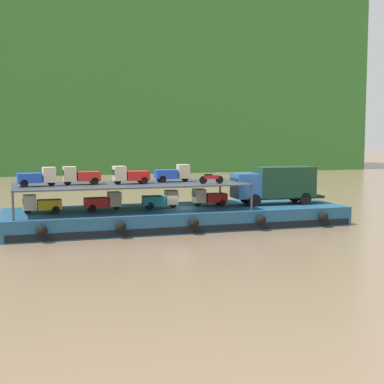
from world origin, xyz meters
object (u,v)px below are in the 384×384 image
mini_truck_lower_stern (41,204)px  mini_truck_upper_mid (81,176)px  cargo_barge (178,217)px  mini_truck_upper_fore (130,175)px  mini_truck_lower_mid (161,199)px  mini_truck_upper_stern (37,177)px  mini_truck_upper_bow (173,173)px  mini_truck_lower_aft (103,201)px  covered_lorry (275,184)px  mini_truck_lower_fore (209,197)px  motorcycle_upper_port (211,178)px

mini_truck_lower_stern → mini_truck_upper_mid: (2.93, 0.29, 2.00)m
cargo_barge → mini_truck_upper_fore: 5.18m
mini_truck_lower_mid → mini_truck_upper_mid: 6.48m
mini_truck_lower_stern → mini_truck_upper_stern: mini_truck_upper_stern is taller
mini_truck_upper_stern → mini_truck_upper_bow: bearing=4.6°
mini_truck_lower_aft → mini_truck_upper_bow: size_ratio=1.01×
covered_lorry → mini_truck_upper_stern: bearing=180.0°
mini_truck_lower_mid → mini_truck_lower_stern: bearing=-178.9°
mini_truck_lower_fore → mini_truck_upper_stern: 13.65m
mini_truck_upper_stern → motorcycle_upper_port: size_ratio=1.47×
motorcycle_upper_port → mini_truck_upper_mid: bearing=166.7°
mini_truck_upper_fore → motorcycle_upper_port: mini_truck_upper_fore is taller
covered_lorry → mini_truck_lower_fore: bearing=172.0°
covered_lorry → mini_truck_lower_mid: (-9.71, 0.37, -1.00)m
mini_truck_lower_aft → mini_truck_upper_fore: mini_truck_upper_fore is taller
cargo_barge → covered_lorry: bearing=-1.9°
mini_truck_upper_fore → cargo_barge: bearing=4.2°
mini_truck_lower_mid → mini_truck_upper_mid: (-6.16, 0.11, 2.00)m
mini_truck_upper_fore → mini_truck_upper_bow: same height
mini_truck_lower_mid → mini_truck_upper_stern: 9.56m
mini_truck_lower_stern → mini_truck_upper_mid: size_ratio=1.00×
cargo_barge → covered_lorry: covered_lorry is taller
mini_truck_upper_mid → mini_truck_upper_stern: bearing=-171.4°
mini_truck_upper_mid → mini_truck_lower_stern: bearing=-174.4°
mini_truck_upper_mid → motorcycle_upper_port: (9.57, -2.26, -0.26)m
mini_truck_lower_mid → mini_truck_lower_fore: same height
mini_truck_lower_fore → motorcycle_upper_port: bearing=-105.9°
cargo_barge → motorcycle_upper_port: size_ratio=14.02×
mini_truck_lower_mid → covered_lorry: bearing=-2.2°
covered_lorry → mini_truck_lower_aft: size_ratio=2.84×
mini_truck_upper_bow → mini_truck_lower_fore: bearing=-1.3°
cargo_barge → mini_truck_lower_mid: bearing=176.1°
mini_truck_lower_stern → mini_truck_lower_mid: 9.10m
cargo_barge → mini_truck_lower_aft: bearing=178.2°
mini_truck_lower_fore → motorcycle_upper_port: 3.18m
mini_truck_lower_stern → mini_truck_lower_aft: 4.61m
mini_truck_lower_mid → mini_truck_upper_mid: size_ratio=1.00×
mini_truck_lower_aft → mini_truck_lower_mid: 4.49m
covered_lorry → mini_truck_upper_fore: 12.25m
mini_truck_lower_mid → mini_truck_upper_fore: (-2.50, -0.38, 2.00)m
covered_lorry → mini_truck_lower_stern: (-18.80, 0.20, -1.00)m
mini_truck_lower_fore → mini_truck_upper_fore: size_ratio=0.99×
mini_truck_lower_fore → mini_truck_lower_mid: bearing=-174.3°
mini_truck_upper_stern → motorcycle_upper_port: (12.75, -1.78, -0.26)m
mini_truck_lower_aft → mini_truck_lower_mid: same height
mini_truck_lower_mid → cargo_barge: bearing=-3.9°
mini_truck_lower_mid → mini_truck_upper_mid: mini_truck_upper_mid is taller
cargo_barge → mini_truck_lower_fore: (2.79, 0.51, 1.44)m
mini_truck_lower_stern → mini_truck_upper_stern: (-0.25, -0.19, 2.00)m
mini_truck_upper_mid → mini_truck_lower_mid: bearing=-1.1°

